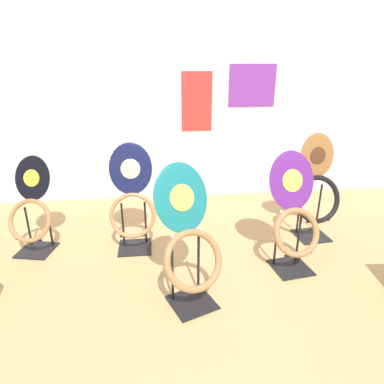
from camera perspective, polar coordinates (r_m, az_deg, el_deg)
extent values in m
plane|color=tan|center=(2.13, 9.32, -25.10)|extent=(14.00, 14.00, 0.00)
cube|color=silver|center=(3.82, 1.08, 18.01)|extent=(8.00, 0.06, 2.60)
cube|color=purple|center=(3.90, 10.00, 17.07)|extent=(0.51, 0.01, 0.44)
cube|color=red|center=(3.80, 0.80, 14.80)|extent=(0.33, 0.01, 0.63)
cube|color=black|center=(2.42, 0.00, -17.92)|extent=(0.36, 0.36, 0.01)
cylinder|color=black|center=(2.31, -3.29, -13.05)|extent=(0.02, 0.02, 0.44)
cylinder|color=black|center=(2.38, 1.08, -11.82)|extent=(0.02, 0.02, 0.44)
cylinder|color=black|center=(2.25, 0.95, -15.48)|extent=(0.21, 0.10, 0.02)
torus|color=#9E7042|center=(2.20, 0.26, -11.34)|extent=(0.46, 0.38, 0.37)
ellipsoid|color=#197075|center=(2.16, -1.84, -0.95)|extent=(0.41, 0.31, 0.43)
ellipsoid|color=#EADB4C|center=(2.14, -1.65, -0.95)|extent=(0.18, 0.12, 0.16)
sphere|color=silver|center=(2.15, -3.30, -7.40)|extent=(0.02, 0.02, 0.02)
sphere|color=silver|center=(2.23, 1.49, -6.21)|extent=(0.02, 0.02, 0.02)
cube|color=black|center=(3.04, -9.45, -9.08)|extent=(0.28, 0.28, 0.01)
cylinder|color=black|center=(3.04, -11.45, -5.10)|extent=(0.02, 0.02, 0.38)
cylinder|color=black|center=(3.02, -7.74, -4.98)|extent=(0.02, 0.02, 0.38)
cylinder|color=black|center=(2.90, -9.71, -7.20)|extent=(0.22, 0.02, 0.02)
torus|color=#9E7042|center=(2.87, -9.85, -3.87)|extent=(0.38, 0.19, 0.36)
ellipsoid|color=#141942|center=(2.85, -10.20, 3.85)|extent=(0.35, 0.12, 0.42)
ellipsoid|color=beige|center=(2.84, -10.22, 3.82)|extent=(0.16, 0.05, 0.16)
sphere|color=silver|center=(2.88, -11.90, -0.50)|extent=(0.02, 0.02, 0.02)
sphere|color=silver|center=(2.87, -8.06, -0.34)|extent=(0.02, 0.02, 0.02)
cube|color=black|center=(3.24, -24.43, -8.81)|extent=(0.33, 0.33, 0.01)
cylinder|color=black|center=(3.28, -25.63, -5.11)|extent=(0.02, 0.02, 0.35)
cylinder|color=black|center=(3.18, -22.60, -5.41)|extent=(0.02, 0.02, 0.35)
cylinder|color=black|center=(3.12, -25.53, -7.19)|extent=(0.22, 0.06, 0.02)
torus|color=#9E7042|center=(3.10, -25.44, -4.32)|extent=(0.40, 0.28, 0.34)
ellipsoid|color=black|center=(3.10, -25.06, 2.12)|extent=(0.33, 0.21, 0.36)
ellipsoid|color=yellow|center=(3.09, -25.21, 2.12)|extent=(0.15, 0.08, 0.14)
sphere|color=silver|center=(3.15, -26.43, -1.24)|extent=(0.02, 0.02, 0.02)
sphere|color=silver|center=(3.07, -23.78, -1.40)|extent=(0.02, 0.02, 0.02)
cube|color=black|center=(3.36, 19.19, -6.89)|extent=(0.31, 0.31, 0.01)
cylinder|color=black|center=(3.28, 17.43, -2.79)|extent=(0.02, 0.02, 0.46)
cylinder|color=black|center=(3.38, 20.35, -2.45)|extent=(0.02, 0.02, 0.46)
cylinder|color=black|center=(3.22, 20.28, -4.55)|extent=(0.22, 0.04, 0.02)
torus|color=black|center=(3.19, 20.19, -1.15)|extent=(0.45, 0.23, 0.42)
ellipsoid|color=#936033|center=(3.16, 20.13, 5.75)|extent=(0.33, 0.12, 0.39)
ellipsoid|color=#4C2D19|center=(3.15, 20.27, 5.72)|extent=(0.15, 0.05, 0.15)
sphere|color=silver|center=(3.14, 18.64, 2.19)|extent=(0.02, 0.02, 0.02)
sphere|color=silver|center=(3.23, 21.33, 2.36)|extent=(0.02, 0.02, 0.02)
cube|color=black|center=(2.85, 16.09, -12.00)|extent=(0.32, 0.32, 0.01)
cylinder|color=black|center=(2.76, 13.83, -7.79)|extent=(0.02, 0.02, 0.41)
cylinder|color=black|center=(2.86, 17.33, -7.17)|extent=(0.02, 0.02, 0.41)
cylinder|color=black|center=(2.71, 17.28, -9.86)|extent=(0.22, 0.05, 0.02)
torus|color=#9E7042|center=(2.67, 17.03, -6.45)|extent=(0.40, 0.27, 0.35)
ellipsoid|color=#60237F|center=(2.64, 16.28, 1.84)|extent=(0.39, 0.21, 0.43)
ellipsoid|color=#E5CC4C|center=(2.63, 16.43, 1.83)|extent=(0.17, 0.08, 0.16)
sphere|color=silver|center=(2.62, 14.63, -3.22)|extent=(0.02, 0.02, 0.02)
sphere|color=silver|center=(2.72, 18.37, -2.70)|extent=(0.02, 0.02, 0.02)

